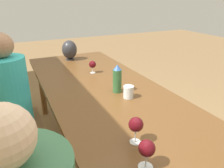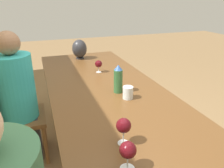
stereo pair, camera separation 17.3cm
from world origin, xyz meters
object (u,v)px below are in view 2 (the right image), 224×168
at_px(chair_far, 11,112).
at_px(person_far, 19,95).
at_px(water_tumbler, 128,93).
at_px(wine_glass_0, 128,151).
at_px(vase, 79,49).
at_px(water_bottle, 118,79).
at_px(wine_glass_2, 99,64).
at_px(wine_glass_3, 124,126).

relative_size(chair_far, person_far, 0.78).
bearing_deg(person_far, water_tumbler, -123.68).
bearing_deg(water_tumbler, wine_glass_0, 156.68).
relative_size(vase, person_far, 0.20).
relative_size(water_bottle, person_far, 0.19).
xyz_separation_m(wine_glass_0, chair_far, (1.26, 0.63, -0.36)).
relative_size(water_bottle, wine_glass_2, 1.84).
relative_size(water_tumbler, vase, 0.40).
bearing_deg(wine_glass_0, water_bottle, -17.95).
bearing_deg(chair_far, water_tumbler, -121.03).
bearing_deg(wine_glass_0, vase, -5.25).
xyz_separation_m(vase, person_far, (-0.73, 0.72, -0.22)).
distance_m(water_tumbler, vase, 1.30).
xyz_separation_m(water_bottle, person_far, (0.42, 0.81, -0.21)).
relative_size(vase, wine_glass_0, 1.64).
bearing_deg(chair_far, wine_glass_3, -147.52).
xyz_separation_m(wine_glass_2, chair_far, (-0.13, 0.89, -0.34)).
distance_m(wine_glass_0, wine_glass_3, 0.19).
bearing_deg(chair_far, person_far, -90.00).
xyz_separation_m(water_bottle, wine_glass_0, (-0.84, 0.27, -0.01)).
distance_m(vase, chair_far, 1.15).
height_order(water_tumbler, wine_glass_0, wine_glass_0).
relative_size(water_tumbler, wine_glass_2, 0.76).
height_order(vase, person_far, person_far).
relative_size(vase, wine_glass_2, 1.89).
bearing_deg(wine_glass_3, water_tumbler, -25.65).
bearing_deg(person_far, wine_glass_0, -156.82).
bearing_deg(water_bottle, wine_glass_3, 161.61).
relative_size(wine_glass_2, person_far, 0.10).
height_order(wine_glass_0, wine_glass_2, wine_glass_0).
bearing_deg(vase, person_far, 135.22).
height_order(water_bottle, wine_glass_2, water_bottle).
xyz_separation_m(vase, wine_glass_2, (-0.60, -0.08, -0.04)).
relative_size(water_bottle, vase, 0.97).
bearing_deg(water_bottle, chair_far, 65.02).
xyz_separation_m(wine_glass_2, person_far, (-0.13, 0.80, -0.18)).
distance_m(water_bottle, chair_far, 1.06).
relative_size(water_bottle, wine_glass_0, 1.60).
distance_m(water_bottle, person_far, 0.94).
distance_m(water_bottle, vase, 1.15).
relative_size(water_bottle, chair_far, 0.24).
distance_m(water_bottle, wine_glass_3, 0.69).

